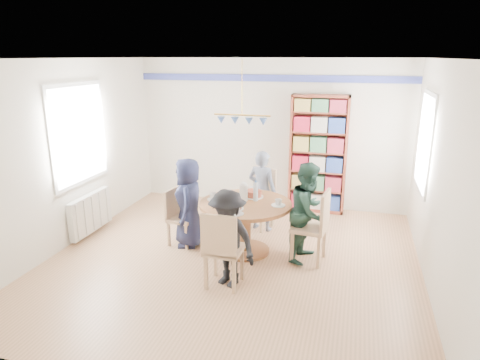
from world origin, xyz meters
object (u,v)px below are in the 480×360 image
(chair_left, at_px, (178,214))
(person_near, at_px, (228,238))
(person_right, at_px, (308,212))
(person_left, at_px, (189,203))
(dining_table, at_px, (245,215))
(chair_far, at_px, (261,195))
(bookshelf, at_px, (318,155))
(radiator, at_px, (91,213))
(chair_near, at_px, (222,247))
(person_far, at_px, (262,191))
(chair_right, at_px, (316,223))

(chair_left, relative_size, person_near, 0.69)
(person_near, bearing_deg, person_right, 70.47)
(person_left, bearing_deg, dining_table, 71.67)
(dining_table, bearing_deg, chair_far, 90.53)
(chair_left, xyz_separation_m, person_near, (1.07, -0.96, 0.15))
(person_left, relative_size, bookshelf, 0.63)
(dining_table, bearing_deg, person_right, 1.65)
(dining_table, relative_size, person_right, 0.94)
(chair_far, bearing_deg, chair_left, -135.57)
(radiator, distance_m, chair_left, 1.48)
(chair_left, height_order, chair_far, chair_far)
(radiator, bearing_deg, person_right, 0.76)
(chair_far, height_order, chair_near, chair_near)
(bookshelf, bearing_deg, person_far, -123.92)
(chair_near, relative_size, bookshelf, 0.47)
(chair_far, height_order, person_far, person_far)
(chair_left, height_order, person_far, person_far)
(chair_far, xyz_separation_m, bookshelf, (0.81, 0.99, 0.49))
(chair_left, distance_m, bookshelf, 2.78)
(chair_far, height_order, person_right, person_right)
(chair_right, bearing_deg, dining_table, 177.64)
(person_left, bearing_deg, person_near, 25.65)
(chair_left, xyz_separation_m, chair_near, (1.03, -1.07, 0.08))
(radiator, height_order, bookshelf, bookshelf)
(chair_near, relative_size, person_right, 0.72)
(person_near, relative_size, bookshelf, 0.59)
(chair_far, xyz_separation_m, person_near, (0.03, -1.98, 0.08))
(chair_near, xyz_separation_m, person_far, (0.05, 1.94, 0.11))
(chair_far, xyz_separation_m, person_left, (-0.86, -1.02, 0.13))
(person_near, height_order, bookshelf, bookshelf)
(chair_right, height_order, bookshelf, bookshelf)
(bookshelf, bearing_deg, chair_near, -104.88)
(bookshelf, bearing_deg, chair_right, -84.73)
(chair_near, bearing_deg, person_left, 128.74)
(radiator, bearing_deg, person_left, 1.24)
(person_left, bearing_deg, person_right, 73.04)
(person_left, distance_m, person_far, 1.26)
(dining_table, height_order, chair_left, chair_left)
(person_left, xyz_separation_m, bookshelf, (1.67, 2.01, 0.37))
(chair_right, xyz_separation_m, chair_far, (-1.00, 1.07, -0.02))
(radiator, distance_m, chair_near, 2.71)
(chair_right, relative_size, chair_far, 1.04)
(chair_near, bearing_deg, person_near, 68.88)
(dining_table, distance_m, chair_near, 1.05)
(chair_right, height_order, person_left, person_left)
(chair_near, distance_m, person_left, 1.37)
(chair_right, bearing_deg, chair_far, 132.95)
(chair_right, height_order, chair_far, chair_right)
(chair_near, bearing_deg, bookshelf, 75.12)
(chair_left, relative_size, person_far, 0.64)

